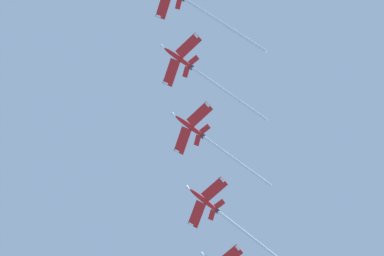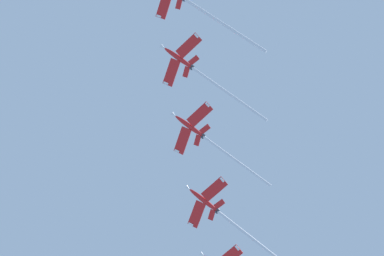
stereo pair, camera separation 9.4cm
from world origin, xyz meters
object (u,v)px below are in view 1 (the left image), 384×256
Objects in this scene: jet_second at (195,69)px; jet_third at (202,135)px; jet_lead at (193,5)px; jet_fourth at (223,215)px.

jet_third is (8.59, -19.62, -4.54)m from jet_second.
jet_second is at bearing -61.16° from jet_lead.
jet_third is at bearing -66.34° from jet_second.
jet_lead is at bearing 116.21° from jet_third.
jet_lead reaches higher than jet_third.
jet_third is (18.61, -37.80, -9.91)m from jet_lead.
jet_lead reaches higher than jet_second.
jet_second reaches higher than jet_fourth.
jet_fourth is at bearing -70.96° from jet_second.
jet_fourth is at bearing -67.98° from jet_lead.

